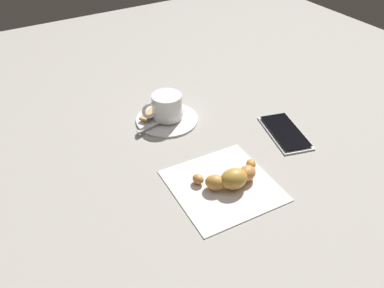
# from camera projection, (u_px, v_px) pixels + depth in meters

# --- Properties ---
(ground_plane) EXTENTS (1.80, 1.80, 0.00)m
(ground_plane) POSITION_uv_depth(u_px,v_px,m) (198.00, 147.00, 0.84)
(ground_plane) COLOR #A7A39A
(saucer) EXTENTS (0.14, 0.14, 0.01)m
(saucer) POSITION_uv_depth(u_px,v_px,m) (167.00, 118.00, 0.92)
(saucer) COLOR white
(saucer) RESTS_ON ground
(espresso_cup) EXTENTS (0.07, 0.10, 0.06)m
(espresso_cup) POSITION_uv_depth(u_px,v_px,m) (166.00, 106.00, 0.90)
(espresso_cup) COLOR white
(espresso_cup) RESTS_ON saucer
(teaspoon) EXTENTS (0.04, 0.14, 0.01)m
(teaspoon) POSITION_uv_depth(u_px,v_px,m) (169.00, 116.00, 0.91)
(teaspoon) COLOR silver
(teaspoon) RESTS_ON saucer
(sugar_packet) EXTENTS (0.05, 0.06, 0.01)m
(sugar_packet) POSITION_uv_depth(u_px,v_px,m) (150.00, 113.00, 0.92)
(sugar_packet) COLOR tan
(sugar_packet) RESTS_ON saucer
(napkin) EXTENTS (0.20, 0.20, 0.00)m
(napkin) POSITION_uv_depth(u_px,v_px,m) (223.00, 185.00, 0.74)
(napkin) COLOR silver
(napkin) RESTS_ON ground
(croissant) EXTENTS (0.08, 0.14, 0.04)m
(croissant) POSITION_uv_depth(u_px,v_px,m) (232.00, 178.00, 0.73)
(croissant) COLOR #C98441
(croissant) RESTS_ON napkin
(cell_phone) EXTENTS (0.16, 0.11, 0.01)m
(cell_phone) POSITION_uv_depth(u_px,v_px,m) (285.00, 132.00, 0.88)
(cell_phone) COLOR #B6BBB9
(cell_phone) RESTS_ON ground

